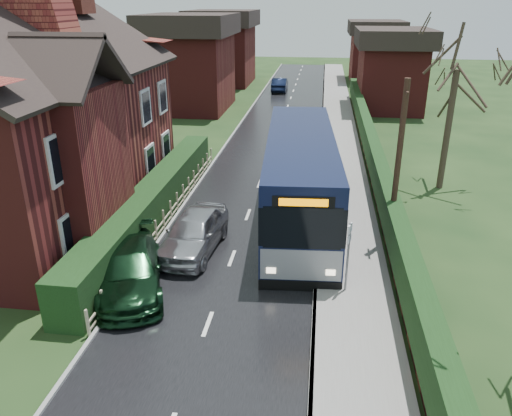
# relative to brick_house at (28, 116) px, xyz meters

# --- Properties ---
(ground) EXTENTS (140.00, 140.00, 0.00)m
(ground) POSITION_rel_brick_house_xyz_m (8.73, -4.78, -4.38)
(ground) COLOR #2E461E
(ground) RESTS_ON ground
(road) EXTENTS (6.00, 100.00, 0.02)m
(road) POSITION_rel_brick_house_xyz_m (8.73, 5.22, -4.37)
(road) COLOR black
(road) RESTS_ON ground
(pavement) EXTENTS (2.50, 100.00, 0.14)m
(pavement) POSITION_rel_brick_house_xyz_m (12.98, 5.22, -4.31)
(pavement) COLOR slate
(pavement) RESTS_ON ground
(kerb_right) EXTENTS (0.12, 100.00, 0.14)m
(kerb_right) POSITION_rel_brick_house_xyz_m (11.78, 5.22, -4.31)
(kerb_right) COLOR gray
(kerb_right) RESTS_ON ground
(kerb_left) EXTENTS (0.12, 100.00, 0.10)m
(kerb_left) POSITION_rel_brick_house_xyz_m (5.68, 5.22, -4.33)
(kerb_left) COLOR gray
(kerb_left) RESTS_ON ground
(front_hedge) EXTENTS (1.20, 16.00, 1.60)m
(front_hedge) POSITION_rel_brick_house_xyz_m (4.83, 0.22, -3.58)
(front_hedge) COLOR black
(front_hedge) RESTS_ON ground
(picket_fence) EXTENTS (0.10, 16.00, 0.90)m
(picket_fence) POSITION_rel_brick_house_xyz_m (5.58, 0.22, -3.93)
(picket_fence) COLOR gray
(picket_fence) RESTS_ON ground
(right_wall_hedge) EXTENTS (0.60, 50.00, 1.80)m
(right_wall_hedge) POSITION_rel_brick_house_xyz_m (14.53, 5.22, -3.36)
(right_wall_hedge) COLOR maroon
(right_wall_hedge) RESTS_ON ground
(brick_house) EXTENTS (9.30, 14.60, 10.30)m
(brick_house) POSITION_rel_brick_house_xyz_m (0.00, 0.00, 0.00)
(brick_house) COLOR maroon
(brick_house) RESTS_ON ground
(bus) EXTENTS (3.43, 12.00, 3.60)m
(bus) POSITION_rel_brick_house_xyz_m (10.94, 1.21, -2.59)
(bus) COLOR black
(bus) RESTS_ON ground
(car_silver) EXTENTS (2.15, 4.57, 1.51)m
(car_silver) POSITION_rel_brick_house_xyz_m (7.23, -2.28, -3.62)
(car_silver) COLOR silver
(car_silver) RESTS_ON ground
(car_green) EXTENTS (3.50, 5.24, 1.41)m
(car_green) POSITION_rel_brick_house_xyz_m (5.83, -5.15, -3.67)
(car_green) COLOR black
(car_green) RESTS_ON ground
(car_distant) EXTENTS (1.49, 4.16, 1.37)m
(car_distant) POSITION_rel_brick_house_xyz_m (7.37, 32.67, -3.69)
(car_distant) COLOR black
(car_distant) RESTS_ON ground
(bus_stop_sign) EXTENTS (0.16, 0.37, 2.47)m
(bus_stop_sign) POSITION_rel_brick_house_xyz_m (12.73, -4.57, -2.75)
(bus_stop_sign) COLOR slate
(bus_stop_sign) RESTS_ON ground
(telegraph_pole) EXTENTS (0.21, 0.81, 6.26)m
(telegraph_pole) POSITION_rel_brick_house_xyz_m (14.53, -0.78, -1.21)
(telegraph_pole) COLOR black
(telegraph_pole) RESTS_ON ground
(tree_right_far) EXTENTS (4.24, 4.24, 8.20)m
(tree_right_far) POSITION_rel_brick_house_xyz_m (17.73, 5.91, 1.75)
(tree_right_far) COLOR #372A20
(tree_right_far) RESTS_ON ground
(tree_house_side) EXTENTS (3.92, 3.92, 8.90)m
(tree_house_side) POSITION_rel_brick_house_xyz_m (-3.64, 6.47, 2.28)
(tree_house_side) COLOR #3B2E23
(tree_house_side) RESTS_ON ground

